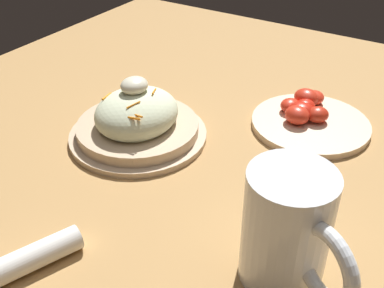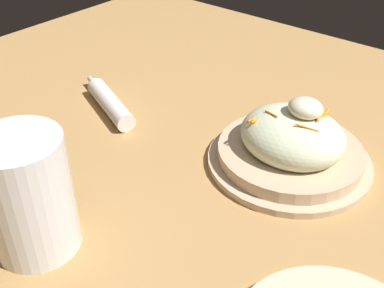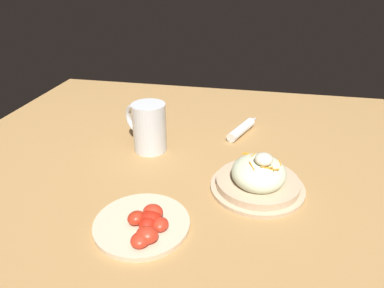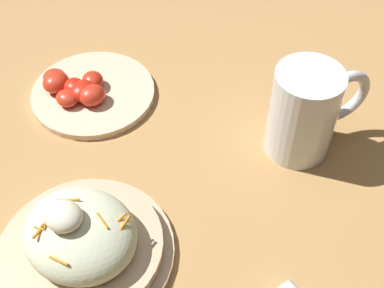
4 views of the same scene
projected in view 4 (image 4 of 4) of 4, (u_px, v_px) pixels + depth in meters
ground_plane at (205, 163)px, 0.80m from camera, size 1.43×1.43×0.00m
salad_plate at (82, 241)px, 0.67m from camera, size 0.24×0.24×0.11m
beer_mug at (304, 114)px, 0.77m from camera, size 0.12×0.15×0.15m
tomato_plate at (86, 91)px, 0.89m from camera, size 0.21×0.21×0.04m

